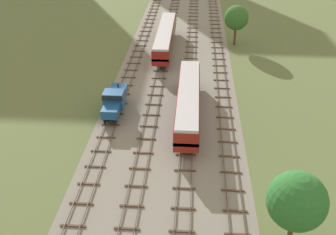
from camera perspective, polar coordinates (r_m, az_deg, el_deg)
name	(u,v)px	position (r m, az deg, el deg)	size (l,w,h in m)	color
ground_plane	(170,114)	(55.02, 0.25, 0.48)	(480.00, 480.00, 0.00)	#5B6B3D
ballast_bed	(170,114)	(55.02, 0.25, 0.48)	(18.98, 176.00, 0.01)	gray
track_far_left	(117,108)	(56.73, -7.25, 1.35)	(2.40, 126.00, 0.29)	#47382D
track_left	(152,109)	(56.02, -2.23, 1.19)	(2.40, 126.00, 0.29)	#47382D
track_centre_left	(188,110)	(55.75, 2.88, 1.02)	(2.40, 126.00, 0.29)	#47382D
track_centre	(224,112)	(55.92, 8.00, 0.84)	(2.40, 126.00, 0.29)	#47382D
diesel_railcar_centre_left_near	(188,100)	(53.06, 2.90, 2.44)	(2.96, 20.50, 3.80)	maroon
shunter_loco_far_left_mid	(115,100)	(54.95, -7.57, 2.54)	(2.74, 8.46, 3.10)	#194C8C
passenger_coach_left_midfar	(165,36)	(76.90, -0.40, 11.43)	(2.96, 22.00, 3.80)	maroon
lineside_tree_0	(297,201)	(33.18, 17.78, -11.23)	(4.75, 4.75, 8.43)	#4C331E
lineside_tree_1	(236,18)	(79.70, 9.66, 13.74)	(4.66, 4.66, 7.69)	#4C331E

